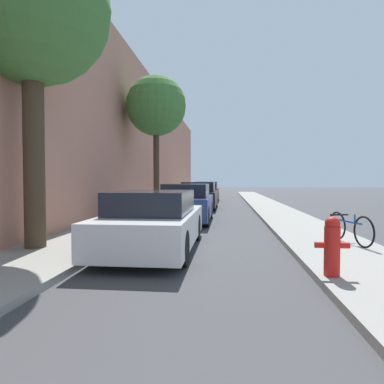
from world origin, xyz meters
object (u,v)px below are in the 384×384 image
Objects in this scene: street_tree_far at (156,107)px; bicycle at (349,228)px; parked_car_white at (154,222)px; fire_hydrant at (332,245)px; parked_car_maroon at (207,192)px; street_tree_near at (32,9)px; parked_car_navy at (187,204)px; parked_car_black at (199,196)px.

street_tree_far is 3.76× the size of bicycle.
fire_hydrant is (3.09, -2.00, -0.05)m from parked_car_white.
bicycle is at bearing 8.28° from parked_car_white.
bicycle is at bearing -75.67° from parked_car_maroon.
parked_car_navy is at bearing 64.92° from street_tree_near.
street_tree_far reaches higher than parked_car_white.
street_tree_far is (-1.63, -9.59, 4.05)m from parked_car_maroon.
fire_hydrant reaches higher than bicycle.
street_tree_far is 6.82× the size of fire_hydrant.
fire_hydrant is (3.01, -12.71, -0.12)m from parked_car_black.
fire_hydrant is 2.87m from bicycle.
street_tree_far reaches higher than parked_car_maroon.
street_tree_near is (-2.54, -5.42, 4.35)m from parked_car_navy.
parked_car_navy is 0.93× the size of parked_car_maroon.
parked_car_navy is 4.97m from street_tree_far.
parked_car_white is 10.71m from parked_car_black.
street_tree_far is at bearing 116.39° from fire_hydrant.
parked_car_maroon is at bearing 81.72° from street_tree_near.
parked_car_maroon reaches higher than parked_car_navy.
bicycle is (1.17, 2.62, -0.11)m from fire_hydrant.
parked_car_white is 4.77× the size of fire_hydrant.
parked_car_navy is 7.55m from fire_hydrant.
parked_car_maroon is at bearing 89.77° from parked_car_black.
parked_car_black is 0.78× the size of street_tree_far.
fire_hydrant is at bearing -63.61° from street_tree_far.
parked_car_maroon is 2.64× the size of bicycle.
street_tree_near is at bearing 175.16° from bicycle.
parked_car_white is at bearing -78.22° from street_tree_far.
bicycle is (4.18, -10.09, -0.23)m from parked_car_black.
street_tree_near reaches higher than parked_car_black.
bicycle is (4.14, -4.32, -0.21)m from parked_car_navy.
parked_car_black and parked_car_maroon have the same top height.
street_tree_near is at bearing -115.08° from parked_car_navy.
parked_car_navy is 2.47× the size of bicycle.
street_tree_near is 8.17m from bicycle.
parked_car_white is 1.06× the size of parked_car_navy.
parked_car_navy is 4.48× the size of fire_hydrant.
parked_car_black is at bearing 89.56° from parked_car_white.
parked_car_maroon reaches higher than bicycle.
street_tree_near is 4.14× the size of bicycle.
parked_car_black is 1.10× the size of parked_car_maroon.
parked_car_maroon is 18.08m from street_tree_near.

